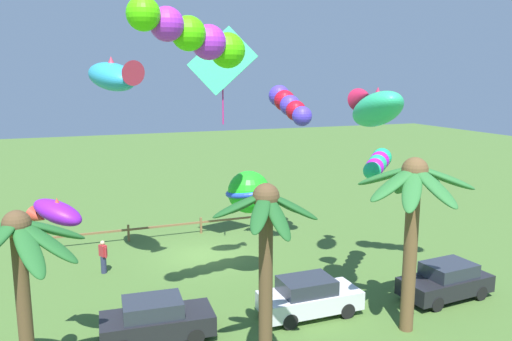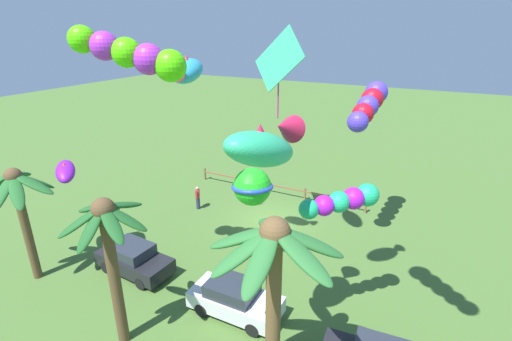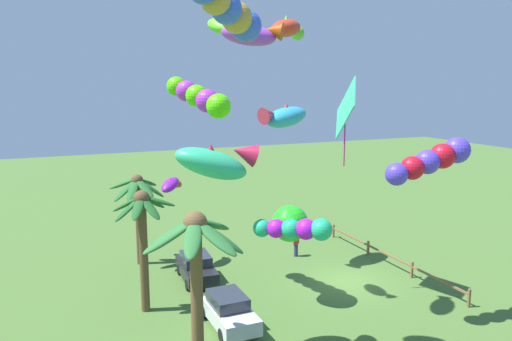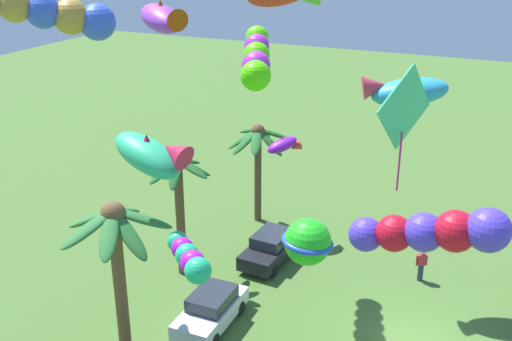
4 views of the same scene
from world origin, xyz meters
TOP-DOWN VIEW (x-y plane):
  - ground_plane at (0.00, 0.00)m, footprint 120.00×120.00m
  - palm_tree_0 at (7.68, 10.27)m, footprint 3.60×3.36m
  - palm_tree_1 at (1.01, 11.22)m, footprint 3.14×3.06m
  - palm_tree_2 at (-4.92, 10.34)m, footprint 4.25×4.04m
  - rail_fence at (1.18, -3.77)m, footprint 12.72×0.12m
  - parked_car_0 at (-2.11, 8.01)m, footprint 3.91×1.76m
  - parked_car_1 at (-8.15, 8.67)m, footprint 4.02×2.00m
  - parked_car_2 at (3.75, 7.79)m, footprint 4.01×1.96m
  - spectator_0 at (4.98, 0.68)m, footprint 0.38×0.50m
  - kite_fish_0 at (4.22, 2.05)m, footprint 2.62×3.88m
  - kite_tube_2 at (-5.93, 6.64)m, footprint 2.44×2.53m
  - kite_tube_3 at (2.21, 7.89)m, footprint 4.18×2.44m
  - kite_fish_4 at (-3.99, 9.15)m, footprint 2.07×3.64m
  - kite_tube_7 at (-5.15, -0.74)m, footprint 1.28×4.40m
  - kite_fish_8 at (6.78, 8.38)m, footprint 1.97×1.83m
  - kite_ball_10 at (-1.01, 4.27)m, footprint 2.85×2.85m
  - kite_diamond_11 at (-0.87, 1.09)m, footprint 3.20×1.17m

SIDE VIEW (x-z plane):
  - ground_plane at x=0.00m, z-range 0.00..0.00m
  - rail_fence at x=1.18m, z-range 0.13..1.08m
  - parked_car_0 at x=-2.11m, z-range 0.00..1.51m
  - parked_car_1 at x=-8.15m, z-range 0.00..1.51m
  - parked_car_2 at x=3.75m, z-range 0.00..1.51m
  - spectator_0 at x=4.98m, z-range 0.02..1.61m
  - kite_ball_10 at x=-1.01m, z-range 3.28..5.13m
  - palm_tree_0 at x=7.68m, z-range 1.52..7.21m
  - palm_tree_1 at x=1.01m, z-range 1.44..7.54m
  - palm_tree_2 at x=-4.92m, z-range 1.67..8.07m
  - kite_fish_8 at x=6.78m, z-range 4.52..5.60m
  - kite_tube_2 at x=-5.93m, z-range 5.07..6.04m
  - kite_tube_7 at x=-5.15m, z-range 6.66..8.70m
  - kite_fish_4 at x=-3.99m, z-range 7.11..9.04m
  - kite_fish_0 at x=4.22m, z-range 8.37..10.01m
  - kite_diamond_11 at x=-0.87m, z-range 7.50..12.13m
  - kite_tube_3 at x=2.21m, z-range 9.40..11.48m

